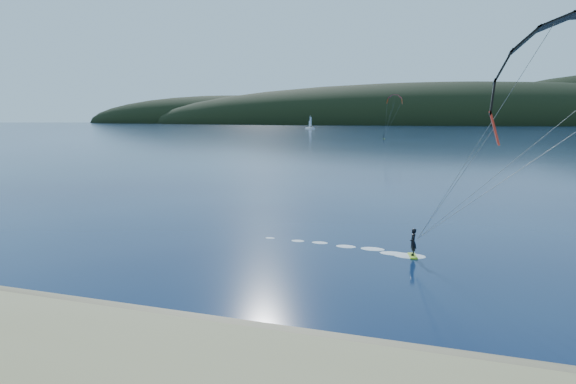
{
  "coord_description": "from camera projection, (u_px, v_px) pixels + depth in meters",
  "views": [
    {
      "loc": [
        12.59,
        -13.72,
        8.53
      ],
      "look_at": [
        4.11,
        10.0,
        5.0
      ],
      "focal_mm": 33.01,
      "sensor_mm": 36.0,
      "label": 1
    }
  ],
  "objects": [
    {
      "name": "ground",
      "position": [
        78.0,
        368.0,
        18.18
      ],
      "size": [
        1800.0,
        1800.0,
        0.0
      ],
      "primitive_type": "plane",
      "color": "#071233",
      "rests_on": "ground"
    },
    {
      "name": "kitesurfer_far",
      "position": [
        394.0,
        103.0,
        208.21
      ],
      "size": [
        8.48,
        8.23,
        16.23
      ],
      "color": "#A3D919",
      "rests_on": "ground"
    },
    {
      "name": "wet_sand",
      "position": [
        153.0,
        320.0,
        22.36
      ],
      "size": [
        220.0,
        2.5,
        0.1
      ],
      "color": "olive",
      "rests_on": "ground"
    },
    {
      "name": "kitesurfer_near",
      "position": [
        573.0,
        111.0,
        23.36
      ],
      "size": [
        22.76,
        9.4,
        13.56
      ],
      "color": "#A3D919",
      "rests_on": "ground"
    },
    {
      "name": "sailboat",
      "position": [
        310.0,
        128.0,
        423.28
      ],
      "size": [
        7.87,
        4.88,
        10.95
      ],
      "color": "white",
      "rests_on": "ground"
    },
    {
      "name": "headland",
      "position": [
        469.0,
        124.0,
        712.91
      ],
      "size": [
        1200.0,
        310.0,
        140.0
      ],
      "color": "black",
      "rests_on": "ground"
    }
  ]
}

